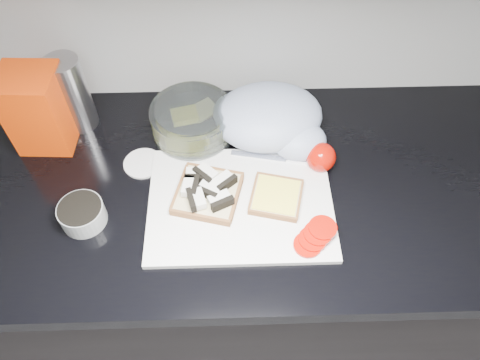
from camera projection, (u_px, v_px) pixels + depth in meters
name	position (u px, v px, depth m)	size (l,w,h in m)	color
base_cabinet	(195.00, 272.00, 1.44)	(3.50, 0.60, 0.86)	black
countertop	(180.00, 187.00, 1.08)	(3.50, 0.64, 0.04)	black
cutting_board	(240.00, 203.00, 1.02)	(0.40, 0.30, 0.01)	white
bread_left	(207.00, 191.00, 1.02)	(0.17, 0.17, 0.04)	beige
bread_right	(276.00, 197.00, 1.02)	(0.14, 0.14, 0.02)	beige
tomato_slices	(315.00, 236.00, 0.95)	(0.11, 0.10, 0.02)	#B30E04
knife	(282.00, 159.00, 1.08)	(0.19, 0.05, 0.01)	silver
seed_tub	(82.00, 213.00, 0.98)	(0.10, 0.10, 0.05)	gray
tub_lid	(143.00, 163.00, 1.09)	(0.09, 0.09, 0.01)	silver
glass_bowl	(192.00, 122.00, 1.12)	(0.20, 0.20, 0.08)	silver
bread_bag	(39.00, 109.00, 1.06)	(0.13, 0.12, 0.20)	#F93A04
steel_canister	(72.00, 94.00, 1.10)	(0.08, 0.08, 0.19)	#A3A2A7
grocery_bag	(272.00, 120.00, 1.10)	(0.28, 0.24, 0.11)	#AFBDD7
whole_tomatoes	(308.00, 150.00, 1.08)	(0.12, 0.12, 0.07)	#B30E04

